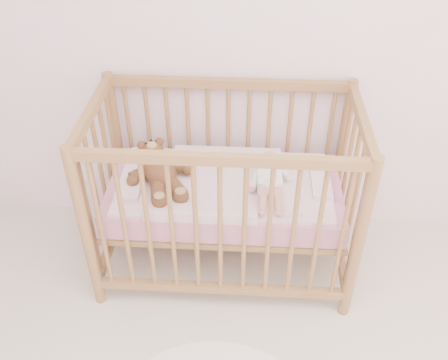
# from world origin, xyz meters

# --- Properties ---
(wall_back) EXTENTS (4.00, 0.02, 2.70)m
(wall_back) POSITION_xyz_m (0.00, 2.00, 1.35)
(wall_back) COLOR white
(wall_back) RESTS_ON floor
(crib) EXTENTS (1.36, 0.76, 1.00)m
(crib) POSITION_xyz_m (-0.26, 1.60, 0.50)
(crib) COLOR #A18044
(crib) RESTS_ON floor
(mattress) EXTENTS (1.22, 0.62, 0.13)m
(mattress) POSITION_xyz_m (-0.26, 1.60, 0.49)
(mattress) COLOR pink
(mattress) RESTS_ON crib
(blanket) EXTENTS (1.10, 0.58, 0.06)m
(blanket) POSITION_xyz_m (-0.26, 1.60, 0.56)
(blanket) COLOR pink
(blanket) RESTS_ON mattress
(baby) EXTENTS (0.24, 0.48, 0.12)m
(baby) POSITION_xyz_m (-0.02, 1.58, 0.64)
(baby) COLOR white
(baby) RESTS_ON blanket
(teddy_bear) EXTENTS (0.54, 0.62, 0.14)m
(teddy_bear) POSITION_xyz_m (-0.59, 1.58, 0.65)
(teddy_bear) COLOR brown
(teddy_bear) RESTS_ON blanket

